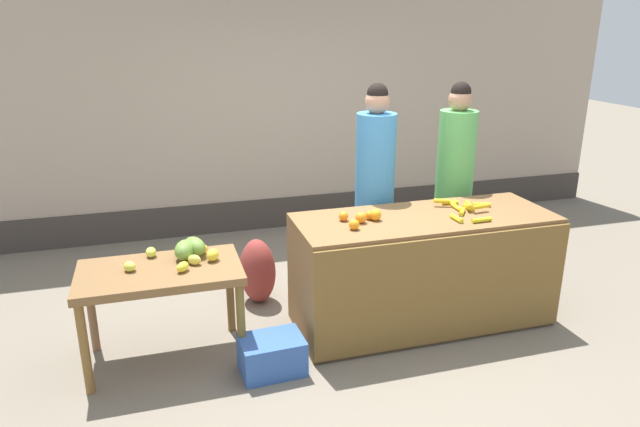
# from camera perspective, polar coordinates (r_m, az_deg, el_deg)

# --- Properties ---
(ground_plane) EXTENTS (24.00, 24.00, 0.00)m
(ground_plane) POSITION_cam_1_polar(r_m,az_deg,el_deg) (4.74, 3.85, -11.36)
(ground_plane) COLOR #756B5B
(market_wall_back) EXTENTS (8.38, 0.23, 2.94)m
(market_wall_back) POSITION_cam_1_polar(r_m,az_deg,el_deg) (6.74, -3.87, 10.67)
(market_wall_back) COLOR tan
(market_wall_back) RESTS_ON ground
(fruit_stall_counter) EXTENTS (2.05, 0.80, 0.91)m
(fruit_stall_counter) POSITION_cam_1_polar(r_m,az_deg,el_deg) (4.72, 10.16, -5.55)
(fruit_stall_counter) COLOR brown
(fruit_stall_counter) RESTS_ON ground
(side_table_wooden) EXTENTS (1.13, 0.65, 0.72)m
(side_table_wooden) POSITION_cam_1_polar(r_m,az_deg,el_deg) (4.21, -15.55, -6.46)
(side_table_wooden) COLOR brown
(side_table_wooden) RESTS_ON ground
(banana_bunch_pile) EXTENTS (0.47, 0.53, 0.07)m
(banana_bunch_pile) POSITION_cam_1_polar(r_m,az_deg,el_deg) (4.74, 14.12, 0.54)
(banana_bunch_pile) COLOR yellow
(banana_bunch_pile) RESTS_ON fruit_stall_counter
(orange_pile) EXTENTS (0.32, 0.28, 0.09)m
(orange_pile) POSITION_cam_1_polar(r_m,az_deg,el_deg) (4.34, 4.23, -0.41)
(orange_pile) COLOR orange
(orange_pile) RESTS_ON fruit_stall_counter
(mango_papaya_pile) EXTENTS (0.69, 0.46, 0.14)m
(mango_papaya_pile) POSITION_cam_1_polar(r_m,az_deg,el_deg) (4.27, -13.04, -3.64)
(mango_papaya_pile) COLOR #D4D848
(mango_papaya_pile) RESTS_ON side_table_wooden
(vendor_woman_blue_shirt) EXTENTS (0.34, 0.34, 1.88)m
(vendor_woman_blue_shirt) POSITION_cam_1_polar(r_m,az_deg,el_deg) (5.03, 5.43, 2.22)
(vendor_woman_blue_shirt) COLOR #33333D
(vendor_woman_blue_shirt) RESTS_ON ground
(vendor_woman_green_shirt) EXTENTS (0.34, 0.34, 1.86)m
(vendor_woman_green_shirt) POSITION_cam_1_polar(r_m,az_deg,el_deg) (5.43, 13.16, 2.92)
(vendor_woman_green_shirt) COLOR #33333D
(vendor_woman_green_shirt) RESTS_ON ground
(produce_crate) EXTENTS (0.46, 0.34, 0.26)m
(produce_crate) POSITION_cam_1_polar(r_m,az_deg,el_deg) (4.17, -4.80, -13.82)
(produce_crate) COLOR #3359A5
(produce_crate) RESTS_ON ground
(produce_sack) EXTENTS (0.39, 0.43, 0.58)m
(produce_sack) POSITION_cam_1_polar(r_m,az_deg,el_deg) (5.06, -6.21, -5.69)
(produce_sack) COLOR maroon
(produce_sack) RESTS_ON ground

